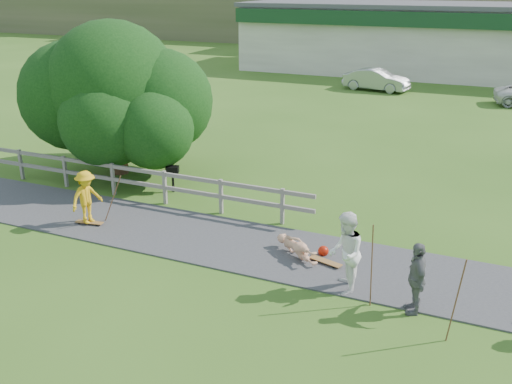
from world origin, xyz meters
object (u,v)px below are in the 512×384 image
car_silver (376,80)px  tree (116,112)px  spectator_a (345,253)px  skater_fallen (297,248)px  bbq (173,179)px  spectator_b (416,278)px  skater_rider (87,200)px

car_silver → tree: tree is taller
spectator_a → car_silver: spectator_a is taller
skater_fallen → bbq: 6.19m
spectator_b → car_silver: spectator_b is taller
bbq → tree: bearing=140.2°
spectator_a → spectator_b: (1.61, -0.25, -0.15)m
tree → bbq: size_ratio=8.34×
car_silver → spectator_b: bearing=-157.5°
spectator_a → spectator_b: 1.64m
spectator_a → skater_rider: bearing=-112.0°
spectator_a → bbq: bearing=-137.2°
skater_fallen → car_silver: size_ratio=0.36×
spectator_a → bbq: spectator_a is taller
spectator_b → bbq: bearing=-138.2°
spectator_b → tree: size_ratio=0.22×
spectator_b → tree: tree is taller
spectator_a → tree: (-9.87, 5.00, 1.33)m
skater_rider → bbq: skater_rider is taller
spectator_a → bbq: size_ratio=2.14×
tree → spectator_b: bearing=-24.6°
skater_rider → tree: (-2.07, 4.34, 1.51)m
spectator_a → skater_fallen: bearing=-143.9°
spectator_a → tree: 11.14m
skater_fallen → spectator_a: (1.55, -1.16, 0.69)m
tree → bbq: 3.51m
skater_rider → spectator_b: bearing=-81.3°
car_silver → tree: size_ratio=0.56×
spectator_b → car_silver: 26.52m
skater_rider → car_silver: skater_rider is taller
bbq → spectator_a: bearing=-51.5°
car_silver → tree: (-4.96, -20.46, 1.60)m
skater_rider → spectator_b: spectator_b is taller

